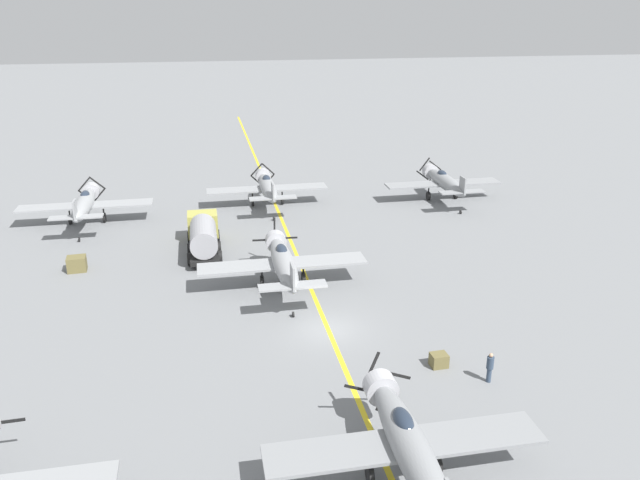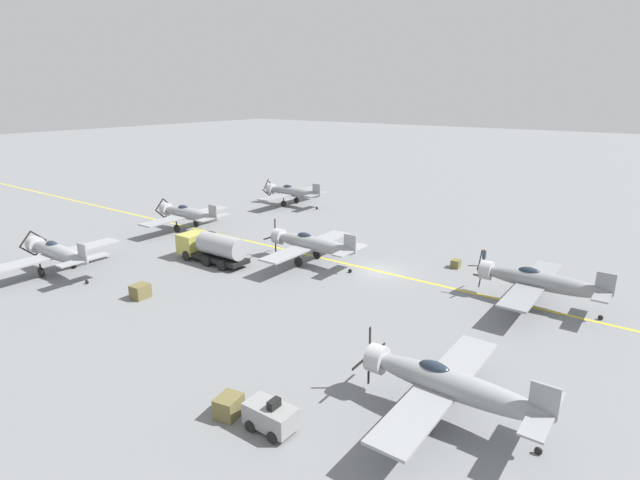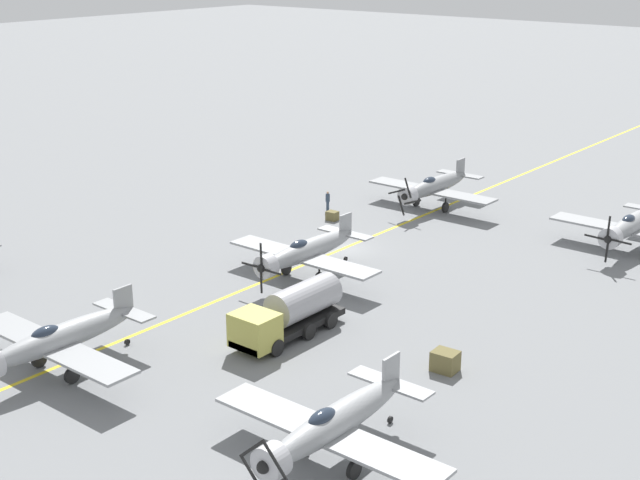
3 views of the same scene
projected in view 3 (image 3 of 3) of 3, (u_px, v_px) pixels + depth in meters
The scene contains 11 objects.
ground_plane at pixel (342, 249), 68.20m from camera, with size 400.00×400.00×0.00m, color slate.
taxiway_stripe at pixel (342, 249), 68.19m from camera, with size 0.30×160.00×0.01m, color yellow.
airplane_far_left at pixel (332, 424), 39.54m from camera, with size 12.00×9.98×3.65m.
airplane_far_center at pixel (58, 339), 47.98m from camera, with size 12.00×9.98×3.65m.
airplane_mid_center at pixel (306, 251), 61.61m from camera, with size 12.00×9.98×3.80m.
airplane_near_left at pixel (631, 225), 67.28m from camera, with size 12.00×9.98×3.80m.
airplane_near_center at pixel (434, 186), 77.98m from camera, with size 12.00×9.98×3.71m.
fuel_tanker at pixel (289, 313), 52.63m from camera, with size 2.68×8.00×2.98m.
ground_crew_walking at pixel (328, 200), 77.68m from camera, with size 0.38×0.38×1.74m.
supply_crate_by_tanker at pixel (445, 361), 48.67m from camera, with size 1.37×1.15×1.15m, color brown.
supply_crate_mid_lane at pixel (332, 216), 75.17m from camera, with size 0.93×0.77×0.77m, color brown.
Camera 3 is at (-39.41, 51.02, 22.32)m, focal length 50.00 mm.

